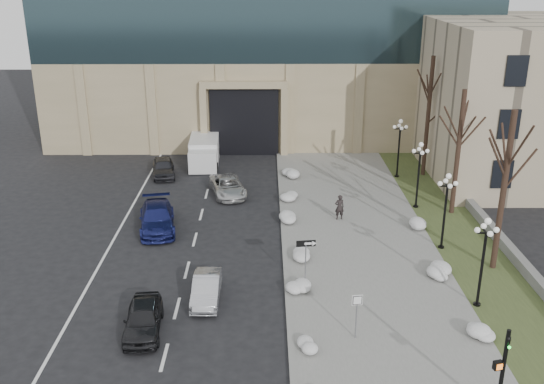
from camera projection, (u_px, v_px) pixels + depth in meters
The scene contains 30 objects.
sidewalk at pixel (357, 238), 37.35m from camera, with size 9.00×40.00×0.12m, color gray.
curb at pixel (284, 238), 37.30m from camera, with size 0.30×40.00×0.14m, color gray.
grass_strip at pixel (462, 238), 37.41m from camera, with size 4.00×40.00×0.10m, color #394623.
stone_wall at pixel (484, 220), 39.20m from camera, with size 0.50×30.00×0.70m, color gray.
car_a at pixel (143, 319), 27.65m from camera, with size 1.62×4.03×1.37m, color black.
car_b at pixel (206, 289), 30.33m from camera, with size 1.32×3.80×1.25m, color #B0B1B8.
car_c at pixel (157, 218), 38.49m from camera, with size 2.16×5.32×1.54m, color navy.
car_d at pixel (228, 186), 44.38m from camera, with size 2.18×4.72×1.31m, color silver.
car_e at pixel (163, 167), 48.36m from camera, with size 1.70×4.21×1.43m, color #2F2F34.
pedestrian at pixel (339, 207), 39.68m from camera, with size 0.62×0.41×1.71m, color black.
box_truck at pixel (204, 151), 51.51m from camera, with size 2.66×6.87×2.15m.
one_way_sign at pixel (309, 249), 30.75m from camera, with size 1.05×0.30×2.79m.
keep_sign at pixel (357, 307), 26.69m from camera, with size 0.49×0.12×2.29m.
traffic_signal at pixel (501, 376), 21.88m from camera, with size 0.66×0.87×3.83m.
snow_clump_b at pixel (304, 347), 26.23m from camera, with size 1.10×1.60×0.36m, color silver.
snow_clump_c at pixel (297, 291), 30.81m from camera, with size 1.10×1.60×0.36m, color silver.
snow_clump_d at pixel (296, 255), 34.58m from camera, with size 1.10×1.60×0.36m, color silver.
snow_clump_e at pixel (290, 220), 39.39m from camera, with size 1.10×1.60×0.36m, color silver.
snow_clump_f at pixel (288, 196), 43.42m from camera, with size 1.10×1.60×0.36m, color silver.
snow_clump_g at pixel (288, 175), 47.94m from camera, with size 1.10×1.60×0.36m, color silver.
snow_clump_h at pixel (475, 333), 27.24m from camera, with size 1.10×1.60×0.36m, color silver.
snow_clump_i at pixel (442, 273), 32.57m from camera, with size 1.10×1.60×0.36m, color silver.
snow_clump_j at pixel (414, 224), 38.76m from camera, with size 1.10×1.60×0.36m, color silver.
lamppost_a at pixel (484, 251), 28.84m from camera, with size 1.18×1.18×4.76m.
lamppost_b at pixel (446, 201), 34.93m from camera, with size 1.18×1.18×4.76m.
lamppost_c at pixel (419, 166), 41.02m from camera, with size 1.18×1.18×4.76m.
lamppost_d at pixel (399, 140), 47.11m from camera, with size 1.18×1.18×4.76m.
tree_near at pixel (507, 169), 31.65m from camera, with size 3.20×3.20×9.00m.
tree_mid at pixel (460, 135), 39.25m from camera, with size 3.20×3.20×8.50m.
tree_far at pixel (430, 100), 46.52m from camera, with size 3.20×3.20×9.50m.
Camera 1 is at (-2.07, -19.94, 15.78)m, focal length 40.00 mm.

